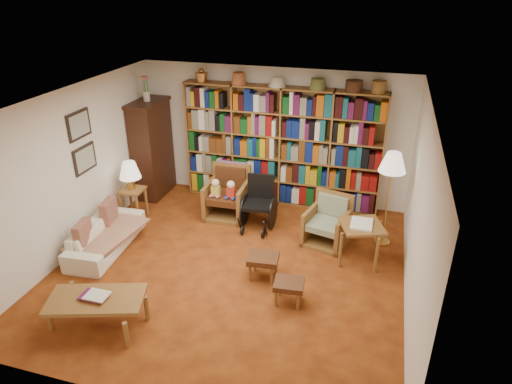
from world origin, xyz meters
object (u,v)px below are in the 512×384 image
at_px(sofa, 106,236).
at_px(footstool_b, 289,285).
at_px(footstool_a, 263,260).
at_px(coffee_table, 96,301).
at_px(floor_lamp, 392,166).
at_px(wheelchair, 259,204).
at_px(side_table_papers, 361,230).
at_px(armchair_sage, 327,224).
at_px(armchair_leather, 229,195).
at_px(side_table_lamp, 133,197).

relative_size(sofa, footstool_b, 3.79).
distance_m(footstool_a, coffee_table, 2.28).
xyz_separation_m(floor_lamp, footstool_b, (-1.14, -1.88, -1.08)).
bearing_deg(floor_lamp, wheelchair, -179.11).
height_order(side_table_papers, coffee_table, side_table_papers).
bearing_deg(armchair_sage, side_table_papers, -38.20).
relative_size(armchair_leather, floor_lamp, 0.58).
xyz_separation_m(side_table_lamp, armchair_leather, (1.57, 0.60, -0.04)).
relative_size(armchair_leather, footstool_a, 1.97).
xyz_separation_m(armchair_sage, coffee_table, (-2.43, -2.78, 0.06)).
bearing_deg(armchair_leather, floor_lamp, -5.23).
bearing_deg(side_table_papers, sofa, -168.44).
distance_m(side_table_lamp, floor_lamp, 4.42).
distance_m(floor_lamp, footstool_a, 2.41).
distance_m(side_table_lamp, footstool_a, 2.90).
height_order(side_table_lamp, coffee_table, side_table_lamp).
xyz_separation_m(floor_lamp, footstool_a, (-1.61, -1.45, -1.05)).
height_order(wheelchair, floor_lamp, floor_lamp).
bearing_deg(armchair_leather, sofa, -131.62).
xyz_separation_m(side_table_lamp, footstool_b, (3.16, -1.53, -0.14)).
relative_size(armchair_leather, coffee_table, 0.71).
bearing_deg(floor_lamp, side_table_papers, -118.17).
bearing_deg(footstool_a, floor_lamp, 41.88).
xyz_separation_m(side_table_papers, footstool_a, (-1.28, -0.83, -0.23)).
relative_size(armchair_sage, wheelchair, 0.87).
bearing_deg(coffee_table, side_table_lamp, 110.76).
distance_m(side_table_lamp, armchair_sage, 3.42).
xyz_separation_m(footstool_b, coffee_table, (-2.17, -1.07, 0.09)).
height_order(side_table_lamp, side_table_papers, side_table_papers).
xyz_separation_m(wheelchair, side_table_papers, (1.75, -0.58, 0.11)).
bearing_deg(coffee_table, footstool_a, 41.68).
relative_size(armchair_sage, coffee_table, 0.63).
bearing_deg(armchair_sage, floor_lamp, 11.53).
bearing_deg(wheelchair, footstool_a, -71.62).
xyz_separation_m(side_table_lamp, coffee_table, (0.99, -2.61, -0.04)).
height_order(armchair_sage, side_table_papers, armchair_sage).
height_order(side_table_lamp, armchair_leather, armchair_leather).
bearing_deg(side_table_papers, footstool_a, -147.11).
bearing_deg(footstool_b, side_table_lamp, 154.13).
relative_size(side_table_lamp, floor_lamp, 0.35).
distance_m(armchair_leather, wheelchair, 0.70).
bearing_deg(sofa, floor_lamp, -75.70).
relative_size(wheelchair, side_table_papers, 1.21).
bearing_deg(footstool_a, coffee_table, -138.32).
bearing_deg(wheelchair, sofa, -146.98).
xyz_separation_m(armchair_sage, footstool_a, (-0.73, -1.27, -0.01)).
bearing_deg(armchair_leather, footstool_b, -53.38).
height_order(sofa, coffee_table, coffee_table).
bearing_deg(armchair_leather, coffee_table, -100.33).
bearing_deg(armchair_sage, armchair_leather, 166.86).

